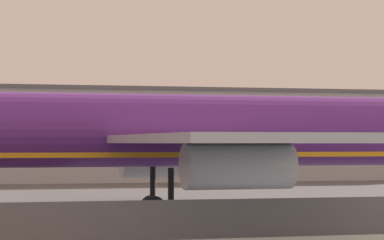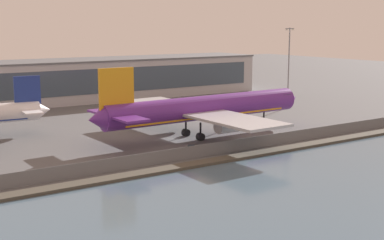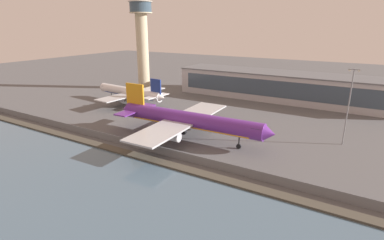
# 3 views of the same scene
# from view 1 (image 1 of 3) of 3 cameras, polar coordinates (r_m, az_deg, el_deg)

# --- Properties ---
(ground_plane) EXTENTS (500.00, 500.00, 0.00)m
(ground_plane) POSITION_cam_1_polar(r_m,az_deg,el_deg) (65.60, -5.82, -6.24)
(ground_plane) COLOR #565659
(perimeter_fence) EXTENTS (280.00, 0.10, 2.36)m
(perimeter_fence) POSITION_cam_1_polar(r_m,az_deg,el_deg) (49.79, -3.10, -6.41)
(perimeter_fence) COLOR slate
(perimeter_fence) RESTS_ON ground
(cargo_jet_purple) EXTENTS (55.46, 47.39, 16.14)m
(cargo_jet_purple) POSITION_cam_1_polar(r_m,az_deg,el_deg) (65.78, 0.30, -0.86)
(cargo_jet_purple) COLOR #602889
(cargo_jet_purple) RESTS_ON ground
(baggage_tug) EXTENTS (3.32, 3.46, 1.80)m
(baggage_tug) POSITION_cam_1_polar(r_m,az_deg,el_deg) (52.14, -8.14, -6.59)
(baggage_tug) COLOR yellow
(baggage_tug) RESTS_ON ground
(terminal_building) EXTENTS (103.06, 21.44, 13.29)m
(terminal_building) POSITION_cam_1_polar(r_m,az_deg,el_deg) (135.65, -2.15, -0.95)
(terminal_building) COLOR #B2B2B7
(terminal_building) RESTS_ON ground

